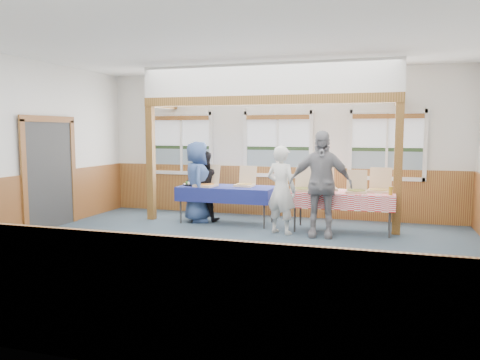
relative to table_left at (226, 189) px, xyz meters
name	(u,v)px	position (x,y,z in m)	size (l,w,h in m)	color
floor	(228,255)	(0.83, -2.38, -0.70)	(8.00, 8.00, 0.00)	#2C3C48
ceiling	(227,41)	(0.83, -2.38, 2.50)	(8.00, 8.00, 0.00)	white
wall_back	(278,144)	(0.83, 1.12, 0.90)	(8.00, 8.00, 0.00)	silver
wall_front	(85,168)	(0.83, -5.88, 0.90)	(8.00, 8.00, 0.00)	silver
wall_left	(11,148)	(-3.17, -2.38, 0.90)	(8.00, 8.00, 0.00)	silver
wainscot_back	(277,191)	(0.83, 1.10, -0.15)	(7.98, 0.05, 1.10)	brown
wainscot_front	(92,296)	(0.83, -5.85, -0.15)	(7.98, 0.05, 1.10)	brown
wainscot_left	(15,207)	(-3.15, -2.38, -0.15)	(0.05, 6.98, 1.10)	brown
cased_opening	(49,174)	(-3.13, -1.48, 0.35)	(0.06, 1.30, 2.10)	#303030
window_left	(182,140)	(-1.47, 1.08, 0.98)	(1.56, 0.10, 1.46)	white
window_mid	(278,141)	(0.83, 1.08, 0.98)	(1.56, 0.10, 1.46)	white
window_right	(387,141)	(3.13, 1.08, 0.98)	(1.56, 0.10, 1.46)	white
post_left	(151,164)	(-1.67, -0.08, 0.50)	(0.15, 0.15, 2.40)	brown
post_right	(398,169)	(3.33, -0.08, 0.50)	(0.15, 0.15, 2.40)	brown
cross_beam	(265,100)	(0.83, -0.08, 1.79)	(5.15, 0.18, 0.18)	brown
table_left	(226,189)	(0.00, 0.00, 0.00)	(1.98, 0.94, 0.76)	#303030
table_right	(343,195)	(2.36, -0.13, 0.00)	(1.97, 1.06, 0.76)	#303030
pizza_box_a	(207,183)	(-0.39, -0.11, 0.12)	(0.46, 0.54, 0.43)	tan
pizza_box_b	(245,183)	(0.35, 0.16, 0.12)	(0.39, 0.47, 0.41)	tan
pizza_box_c	(303,187)	(1.61, -0.23, 0.12)	(0.44, 0.52, 0.43)	tan
pizza_box_d	(325,186)	(1.99, 0.06, 0.12)	(0.56, 0.62, 0.47)	tan
pizza_box_e	(356,189)	(2.60, -0.21, 0.12)	(0.38, 0.46, 0.41)	tan
pizza_box_f	(379,188)	(3.01, 0.01, 0.12)	(0.45, 0.53, 0.44)	tan
veggie_tray	(193,184)	(-0.75, 0.00, 0.09)	(0.40, 0.40, 0.09)	black
drink_glass	(391,191)	(3.21, -0.38, 0.13)	(0.07, 0.07, 0.15)	#A67D1B
woman_white	(281,190)	(1.29, -0.66, 0.11)	(0.59, 0.39, 1.63)	silver
woman_black	(203,186)	(-0.54, 0.07, 0.03)	(0.72, 0.56, 1.48)	black
man_blue	(197,182)	(-0.63, -0.04, 0.14)	(0.82, 0.53, 1.68)	#31497C
person_grey	(320,184)	(2.00, -0.70, 0.25)	(1.11, 0.46, 1.90)	gray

